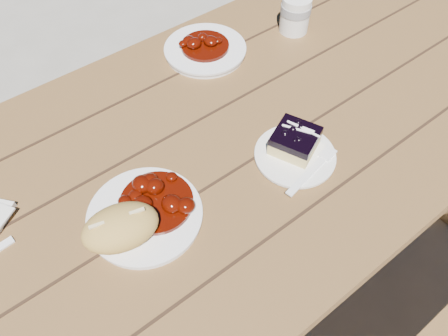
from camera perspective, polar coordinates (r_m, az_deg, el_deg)
ground at (r=1.58m, az=-0.89°, el=-14.94°), size 60.00×60.00×0.00m
picnic_table at (r=1.06m, az=-1.28°, el=-2.73°), size 2.00×1.55×0.75m
main_plate at (r=0.84m, az=-10.25°, el=-6.18°), size 0.21×0.21×0.02m
goulash_stew at (r=0.82m, az=-8.95°, el=-3.83°), size 0.14×0.14×0.04m
bread_roll at (r=0.78m, az=-13.37°, el=-7.57°), size 0.16×0.12×0.07m
dessert_plate at (r=0.92m, az=9.23°, el=1.56°), size 0.16×0.16×0.01m
blueberry_cake at (r=0.91m, az=9.28°, el=3.58°), size 0.11×0.11×0.05m
fork_dessert at (r=0.89m, az=10.78°, el=-0.94°), size 0.16×0.05×0.00m
coffee_cup at (r=1.23m, az=9.28°, el=19.21°), size 0.08×0.08×0.10m
second_plate at (r=1.16m, az=-2.47°, el=15.12°), size 0.20×0.20×0.02m
second_stew at (r=1.15m, az=-2.52°, el=16.27°), size 0.12×0.12×0.04m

